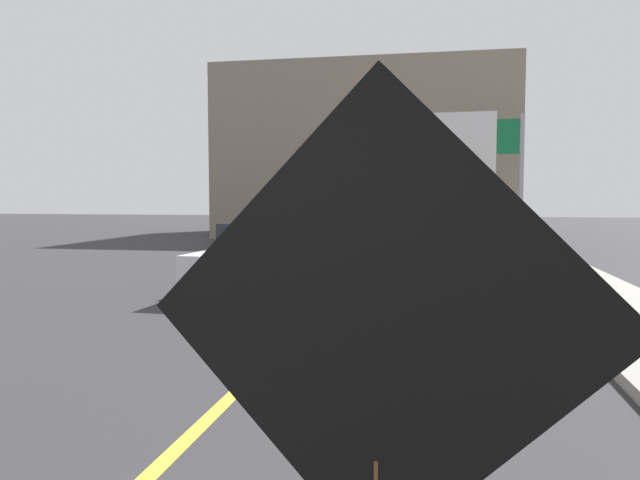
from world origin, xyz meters
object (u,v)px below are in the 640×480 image
object	(u,v)px
pickup_car	(268,255)
arrow_board_trailer	(394,276)
highway_guide_sign	(500,156)
traffic_cone_far_lane	(422,300)
box_truck	(440,197)
traffic_cone_near_sign	(372,442)
traffic_cone_mid_lane	(412,352)
roadwork_sign	(378,333)

from	to	relation	value
pickup_car	arrow_board_trailer	bearing A→B (deg)	-23.62
highway_guide_sign	traffic_cone_far_lane	world-z (taller)	highway_guide_sign
arrow_board_trailer	box_truck	distance (m)	5.17
box_truck	highway_guide_sign	world-z (taller)	highway_guide_sign
highway_guide_sign	traffic_cone_near_sign	bearing A→B (deg)	-97.68
traffic_cone_far_lane	highway_guide_sign	bearing A→B (deg)	80.40
traffic_cone_near_sign	traffic_cone_far_lane	size ratio (longest dim) A/B	0.78
arrow_board_trailer	traffic_cone_mid_lane	bearing A→B (deg)	-83.60
box_truck	traffic_cone_far_lane	distance (m)	6.90
roadwork_sign	traffic_cone_mid_lane	size ratio (longest dim) A/B	3.92
pickup_car	traffic_cone_far_lane	distance (m)	4.40
traffic_cone_far_lane	traffic_cone_mid_lane	bearing A→B (deg)	-90.58
pickup_car	roadwork_sign	bearing A→B (deg)	-72.14
pickup_car	traffic_cone_near_sign	size ratio (longest dim) A/B	7.70
pickup_car	traffic_cone_far_lane	xyz separation A→B (m)	(3.22, -2.99, -0.32)
pickup_car	traffic_cone_near_sign	xyz separation A→B (m)	(3.03, -8.13, -0.40)
traffic_cone_mid_lane	arrow_board_trailer	bearing A→B (deg)	96.40
box_truck	pickup_car	xyz separation A→B (m)	(-3.48, -3.73, -1.21)
box_truck	roadwork_sign	bearing A→B (deg)	-90.95
roadwork_sign	box_truck	size ratio (longest dim) A/B	0.31
pickup_car	traffic_cone_mid_lane	size ratio (longest dim) A/B	7.65
roadwork_sign	highway_guide_sign	distance (m)	21.98
traffic_cone_mid_lane	traffic_cone_far_lane	xyz separation A→B (m)	(0.03, 2.73, 0.08)
arrow_board_trailer	box_truck	size ratio (longest dim) A/B	0.36
roadwork_sign	traffic_cone_mid_lane	world-z (taller)	roadwork_sign
pickup_car	highway_guide_sign	world-z (taller)	highway_guide_sign
traffic_cone_far_lane	arrow_board_trailer	bearing A→B (deg)	106.46
pickup_car	traffic_cone_mid_lane	xyz separation A→B (m)	(3.19, -5.72, -0.40)
roadwork_sign	box_truck	bearing A→B (deg)	89.05
box_truck	pickup_car	bearing A→B (deg)	-132.99
box_truck	traffic_cone_far_lane	world-z (taller)	box_truck
roadwork_sign	traffic_cone_near_sign	size ratio (longest dim) A/B	3.94
roadwork_sign	arrow_board_trailer	distance (m)	8.98
pickup_car	traffic_cone_near_sign	distance (m)	8.68
roadwork_sign	arrow_board_trailer	size ratio (longest dim) A/B	0.86
arrow_board_trailer	traffic_cone_near_sign	bearing A→B (deg)	-87.15
traffic_cone_near_sign	roadwork_sign	bearing A→B (deg)	-83.51
box_truck	highway_guide_sign	size ratio (longest dim) A/B	1.50
traffic_cone_far_lane	pickup_car	bearing A→B (deg)	137.08
pickup_car	highway_guide_sign	bearing A→B (deg)	63.99
traffic_cone_far_lane	box_truck	bearing A→B (deg)	87.79
box_truck	highway_guide_sign	xyz separation A→B (m)	(2.22, 7.95, 1.51)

